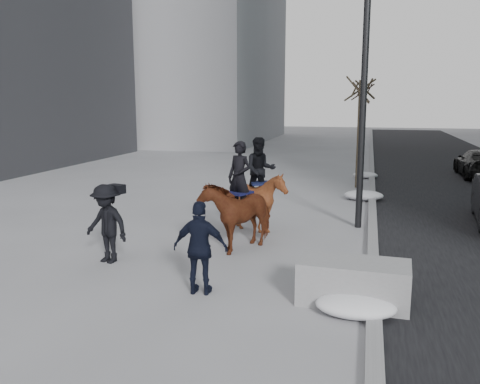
# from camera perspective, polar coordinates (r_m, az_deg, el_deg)

# --- Properties ---
(ground) EXTENTS (120.00, 120.00, 0.00)m
(ground) POSITION_cam_1_polar(r_m,az_deg,el_deg) (10.80, -1.59, -8.97)
(ground) COLOR gray
(ground) RESTS_ON ground
(curb) EXTENTS (0.25, 90.00, 0.12)m
(curb) POSITION_cam_1_polar(r_m,az_deg,el_deg) (20.11, 14.61, -0.07)
(curb) COLOR gray
(curb) RESTS_ON ground
(planter) EXTENTS (1.97, 1.07, 0.77)m
(planter) POSITION_cam_1_polar(r_m,az_deg,el_deg) (9.34, 12.63, -9.86)
(planter) COLOR gray
(planter) RESTS_ON ground
(car_far) EXTENTS (1.86, 4.53, 1.31)m
(car_far) POSITION_cam_1_polar(r_m,az_deg,el_deg) (26.22, 25.37, 2.93)
(car_far) COLOR black
(car_far) RESTS_ON ground
(tree_near) EXTENTS (1.20, 1.20, 4.84)m
(tree_near) POSITION_cam_1_polar(r_m,az_deg,el_deg) (21.28, 13.26, 6.94)
(tree_near) COLOR #392E22
(tree_near) RESTS_ON ground
(tree_far) EXTENTS (1.20, 1.20, 4.87)m
(tree_far) POSITION_cam_1_polar(r_m,az_deg,el_deg) (28.96, 13.58, 7.77)
(tree_far) COLOR #33251E
(tree_far) RESTS_ON ground
(mounted_left) EXTENTS (1.67, 2.20, 2.59)m
(mounted_left) POSITION_cam_1_polar(r_m,az_deg,el_deg) (12.33, -0.23, -1.87)
(mounted_left) COLOR #4D1A0F
(mounted_left) RESTS_ON ground
(mounted_right) EXTENTS (1.79, 1.90, 2.57)m
(mounted_right) POSITION_cam_1_polar(r_m,az_deg,el_deg) (13.81, 2.16, -0.27)
(mounted_right) COLOR #4E1F0F
(mounted_right) RESTS_ON ground
(feeder) EXTENTS (1.05, 0.89, 1.75)m
(feeder) POSITION_cam_1_polar(r_m,az_deg,el_deg) (9.42, -4.45, -6.29)
(feeder) COLOR black
(feeder) RESTS_ON ground
(camera_crew) EXTENTS (1.27, 0.95, 1.75)m
(camera_crew) POSITION_cam_1_polar(r_m,az_deg,el_deg) (11.58, -14.74, -3.41)
(camera_crew) COLOR black
(camera_crew) RESTS_ON ground
(lamppost) EXTENTS (0.25, 1.52, 9.09)m
(lamppost) POSITION_cam_1_polar(r_m,az_deg,el_deg) (14.60, 13.94, 15.63)
(lamppost) COLOR black
(lamppost) RESTS_ON ground
(snow_piles) EXTENTS (1.39, 16.48, 0.35)m
(snow_piles) POSITION_cam_1_polar(r_m,az_deg,el_deg) (16.29, 13.60, -2.03)
(snow_piles) COLOR silver
(snow_piles) RESTS_ON ground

